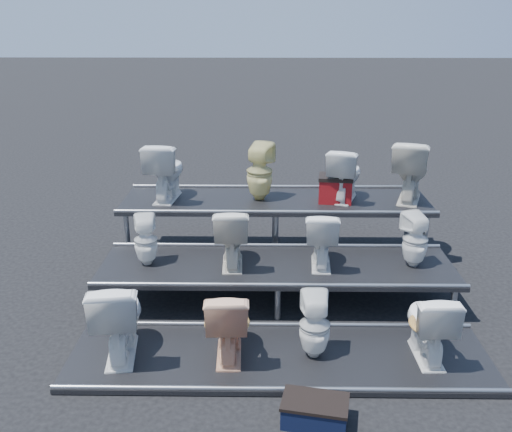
{
  "coord_description": "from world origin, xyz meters",
  "views": [
    {
      "loc": [
        -0.16,
        -6.22,
        3.29
      ],
      "look_at": [
        -0.25,
        0.1,
        1.04
      ],
      "focal_mm": 40.0,
      "sensor_mm": 36.0,
      "label": 1
    }
  ],
  "objects_px": {
    "toilet_2": "(315,325)",
    "toilet_9": "(260,172)",
    "toilet_7": "(415,240)",
    "toilet_10": "(345,174)",
    "toilet_1": "(228,321)",
    "step_stool": "(315,413)",
    "toilet_11": "(411,170)",
    "toilet_8": "(166,171)",
    "red_crate": "(335,190)",
    "toilet_5": "(231,236)",
    "toilet_3": "(429,323)",
    "toilet_4": "(146,240)",
    "toilet_6": "(321,238)",
    "toilet_0": "(118,316)"
  },
  "relations": [
    {
      "from": "toilet_7",
      "to": "toilet_9",
      "type": "xyz_separation_m",
      "value": [
        -1.84,
        1.3,
        0.47
      ]
    },
    {
      "from": "toilet_4",
      "to": "step_stool",
      "type": "relative_size",
      "value": 1.13
    },
    {
      "from": "toilet_3",
      "to": "toilet_8",
      "type": "distance_m",
      "value": 4.03
    },
    {
      "from": "toilet_4",
      "to": "toilet_11",
      "type": "distance_m",
      "value": 3.66
    },
    {
      "from": "toilet_4",
      "to": "toilet_8",
      "type": "relative_size",
      "value": 0.76
    },
    {
      "from": "toilet_4",
      "to": "red_crate",
      "type": "bearing_deg",
      "value": -164.02
    },
    {
      "from": "toilet_10",
      "to": "toilet_8",
      "type": "bearing_deg",
      "value": 19.99
    },
    {
      "from": "toilet_1",
      "to": "toilet_9",
      "type": "bearing_deg",
      "value": -98.31
    },
    {
      "from": "toilet_0",
      "to": "toilet_3",
      "type": "relative_size",
      "value": 1.14
    },
    {
      "from": "toilet_2",
      "to": "toilet_9",
      "type": "xyz_separation_m",
      "value": [
        -0.57,
        2.6,
        0.85
      ]
    },
    {
      "from": "toilet_8",
      "to": "toilet_10",
      "type": "relative_size",
      "value": 1.11
    },
    {
      "from": "toilet_9",
      "to": "toilet_8",
      "type": "bearing_deg",
      "value": 21.67
    },
    {
      "from": "toilet_1",
      "to": "toilet_2",
      "type": "xyz_separation_m",
      "value": [
        0.86,
        0.0,
        -0.04
      ]
    },
    {
      "from": "toilet_2",
      "to": "toilet_11",
      "type": "height_order",
      "value": "toilet_11"
    },
    {
      "from": "toilet_8",
      "to": "red_crate",
      "type": "distance_m",
      "value": 2.33
    },
    {
      "from": "toilet_9",
      "to": "toilet_10",
      "type": "distance_m",
      "value": 1.17
    },
    {
      "from": "toilet_11",
      "to": "step_stool",
      "type": "xyz_separation_m",
      "value": [
        -1.55,
        -3.53,
        -1.18
      ]
    },
    {
      "from": "toilet_11",
      "to": "red_crate",
      "type": "distance_m",
      "value": 1.05
    },
    {
      "from": "toilet_5",
      "to": "toilet_7",
      "type": "height_order",
      "value": "toilet_5"
    },
    {
      "from": "toilet_5",
      "to": "toilet_11",
      "type": "height_order",
      "value": "toilet_11"
    },
    {
      "from": "toilet_7",
      "to": "toilet_9",
      "type": "height_order",
      "value": "toilet_9"
    },
    {
      "from": "toilet_7",
      "to": "toilet_10",
      "type": "relative_size",
      "value": 0.9
    },
    {
      "from": "red_crate",
      "to": "toilet_0",
      "type": "bearing_deg",
      "value": -126.21
    },
    {
      "from": "toilet_4",
      "to": "toilet_3",
      "type": "bearing_deg",
      "value": 145.41
    },
    {
      "from": "toilet_4",
      "to": "toilet_6",
      "type": "bearing_deg",
      "value": 168.75
    },
    {
      "from": "toilet_2",
      "to": "toilet_10",
      "type": "xyz_separation_m",
      "value": [
        0.6,
        2.6,
        0.82
      ]
    },
    {
      "from": "toilet_10",
      "to": "red_crate",
      "type": "relative_size",
      "value": 1.66
    },
    {
      "from": "toilet_4",
      "to": "toilet_11",
      "type": "bearing_deg",
      "value": -170.24
    },
    {
      "from": "toilet_7",
      "to": "toilet_10",
      "type": "distance_m",
      "value": 1.53
    },
    {
      "from": "toilet_2",
      "to": "toilet_5",
      "type": "xyz_separation_m",
      "value": [
        -0.89,
        1.3,
        0.43
      ]
    },
    {
      "from": "toilet_5",
      "to": "red_crate",
      "type": "bearing_deg",
      "value": -140.41
    },
    {
      "from": "toilet_6",
      "to": "toilet_11",
      "type": "xyz_separation_m",
      "value": [
        1.32,
        1.3,
        0.48
      ]
    },
    {
      "from": "toilet_7",
      "to": "toilet_10",
      "type": "bearing_deg",
      "value": -83.22
    },
    {
      "from": "toilet_1",
      "to": "toilet_7",
      "type": "distance_m",
      "value": 2.52
    },
    {
      "from": "toilet_1",
      "to": "step_stool",
      "type": "bearing_deg",
      "value": 128.55
    },
    {
      "from": "toilet_6",
      "to": "toilet_10",
      "type": "distance_m",
      "value": 1.43
    },
    {
      "from": "toilet_2",
      "to": "red_crate",
      "type": "relative_size",
      "value": 1.55
    },
    {
      "from": "toilet_3",
      "to": "toilet_9",
      "type": "xyz_separation_m",
      "value": [
        -1.68,
        2.6,
        0.82
      ]
    },
    {
      "from": "toilet_5",
      "to": "toilet_6",
      "type": "height_order",
      "value": "toilet_5"
    },
    {
      "from": "toilet_11",
      "to": "red_crate",
      "type": "relative_size",
      "value": 1.93
    },
    {
      "from": "toilet_2",
      "to": "step_stool",
      "type": "bearing_deg",
      "value": 85.49
    },
    {
      "from": "toilet_8",
      "to": "toilet_9",
      "type": "xyz_separation_m",
      "value": [
        1.29,
        0.0,
        -0.01
      ]
    },
    {
      "from": "toilet_6",
      "to": "toilet_10",
      "type": "xyz_separation_m",
      "value": [
        0.43,
        1.3,
        0.42
      ]
    },
    {
      "from": "toilet_6",
      "to": "toilet_10",
      "type": "relative_size",
      "value": 0.95
    },
    {
      "from": "toilet_1",
      "to": "toilet_5",
      "type": "relative_size",
      "value": 1.03
    },
    {
      "from": "toilet_0",
      "to": "toilet_6",
      "type": "bearing_deg",
      "value": -155.44
    },
    {
      "from": "toilet_2",
      "to": "toilet_11",
      "type": "bearing_deg",
      "value": -120.17
    },
    {
      "from": "toilet_0",
      "to": "toilet_8",
      "type": "height_order",
      "value": "toilet_8"
    },
    {
      "from": "toilet_3",
      "to": "step_stool",
      "type": "relative_size",
      "value": 1.37
    },
    {
      "from": "toilet_4",
      "to": "toilet_11",
      "type": "xyz_separation_m",
      "value": [
        3.39,
        1.3,
        0.52
      ]
    }
  ]
}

